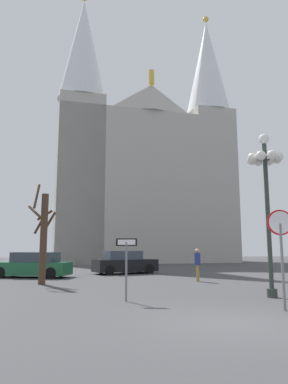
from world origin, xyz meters
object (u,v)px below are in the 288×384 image
one_way_arrow_sign (126,260)px  street_lamp (266,178)px  stop_sign (281,240)px  pedestrian_walking (197,261)px  bare_tree (43,235)px  cathedral (142,175)px  parked_car_far_black (124,263)px  parked_car_near_green (33,265)px

one_way_arrow_sign → street_lamp: bearing=0.5°
stop_sign → pedestrian_walking: 8.86m
stop_sign → street_lamp: bearing=67.5°
one_way_arrow_sign → bare_tree: bearing=118.3°
one_way_arrow_sign → bare_tree: bare_tree is taller
cathedral → stop_sign: size_ratio=11.51×
street_lamp → bare_tree: 10.63m
bare_tree → parked_car_far_black: 8.11m
stop_sign → parked_car_far_black: bearing=100.1°
one_way_arrow_sign → street_lamp: (5.17, 0.05, 2.93)m
one_way_arrow_sign → bare_tree: size_ratio=0.41×
parked_car_far_black → cathedral: bearing=77.2°
stop_sign → parked_car_far_black: stop_sign is taller
cathedral → parked_car_near_green: 25.93m
street_lamp → parked_car_far_black: (-3.74, 12.48, -3.55)m
bare_tree → pedestrian_walking: bare_tree is taller
cathedral → pedestrian_walking: (-1.35, -25.72, -9.78)m
one_way_arrow_sign → parked_car_far_black: one_way_arrow_sign is taller
cathedral → one_way_arrow_sign: (-5.87, -32.02, -9.47)m
cathedral → street_lamp: (-0.70, -31.97, -6.54)m
bare_tree → parked_car_far_black: bare_tree is taller
street_lamp → parked_car_near_green: bearing=132.3°
street_lamp → bare_tree: bearing=144.3°
parked_car_near_green → pedestrian_walking: (8.78, -4.11, 0.33)m
street_lamp → parked_car_near_green: street_lamp is taller
parked_car_far_black → bare_tree: bearing=-126.7°
one_way_arrow_sign → parked_car_near_green: 11.25m
one_way_arrow_sign → street_lamp: size_ratio=0.34×
pedestrian_walking → one_way_arrow_sign: bearing=-125.7°
parked_car_near_green → parked_car_far_black: (5.68, 2.13, 0.02)m
cathedral → one_way_arrow_sign: bearing=-100.4°
parked_car_far_black → pedestrian_walking: (3.09, -6.23, 0.30)m
cathedral → street_lamp: size_ratio=5.42×
one_way_arrow_sign → pedestrian_walking: size_ratio=1.21×
pedestrian_walking → parked_car_near_green: bearing=154.9°
street_lamp → pedestrian_walking: street_lamp is taller
bare_tree → parked_car_near_green: size_ratio=1.03×
parked_car_far_black → pedestrian_walking: pedestrian_walking is taller
cathedral → parked_car_near_green: cathedral is taller
cathedral → bare_tree: 28.71m
stop_sign → one_way_arrow_sign: bearing=148.7°
parked_car_far_black → pedestrian_walking: size_ratio=2.70×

